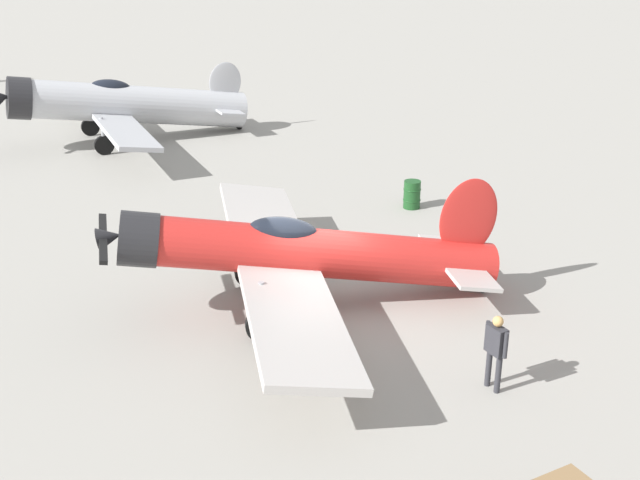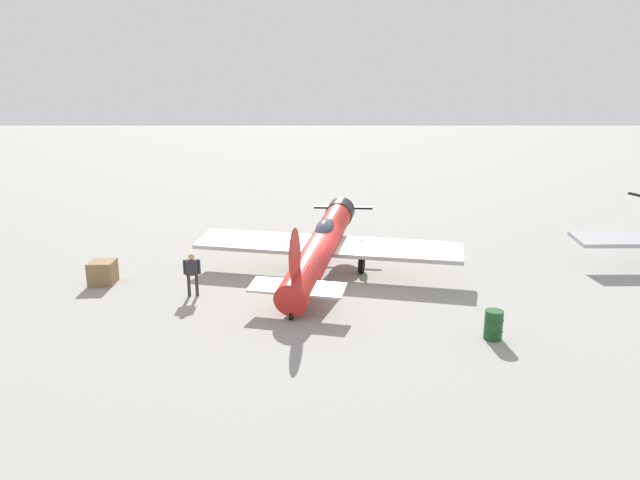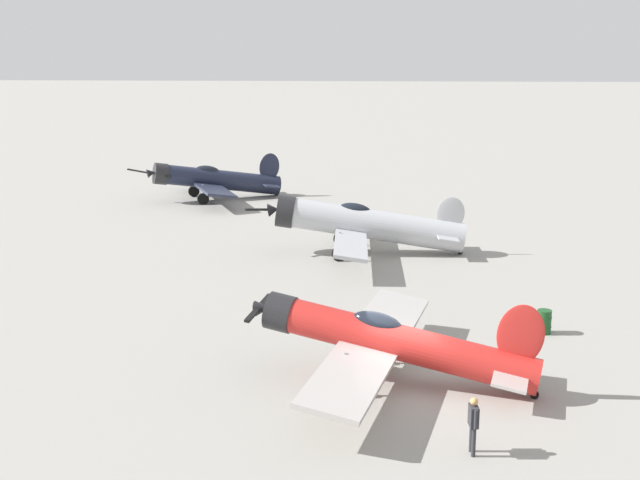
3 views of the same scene
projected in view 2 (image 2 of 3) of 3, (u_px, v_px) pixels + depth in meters
ground_plane at (320, 282)px, 22.63m from camera, size 400.00×400.00×0.00m
airplane_foreground at (323, 244)px, 22.75m from camera, size 11.76×9.90×3.26m
ground_crew_mechanic at (192, 271)px, 20.67m from camera, size 0.66×0.27×1.69m
equipment_crate at (103, 272)px, 22.28m from camera, size 1.08×1.14×0.96m
fuel_drum at (493, 325)px, 16.92m from camera, size 0.60×0.60×0.95m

